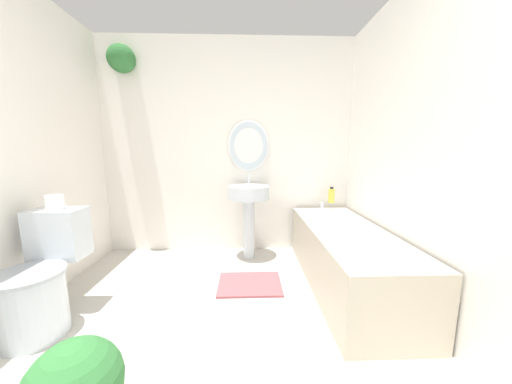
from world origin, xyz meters
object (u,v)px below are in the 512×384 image
shampoo_bottle (331,195)px  toilet_paper_roll (55,202)px  bathtub (345,256)px  toilet (41,281)px  pedestal_sink (249,202)px

shampoo_bottle → toilet_paper_roll: toilet_paper_roll is taller
bathtub → toilet: bearing=-167.8°
pedestal_sink → toilet: bearing=-141.2°
toilet → shampoo_bottle: bearing=27.9°
bathtub → toilet_paper_roll: (-2.20, -0.27, 0.54)m
pedestal_sink → shampoo_bottle: (0.94, 0.12, 0.05)m
toilet → toilet_paper_roll: bearing=90.0°
pedestal_sink → bathtub: 1.10m
toilet → pedestal_sink: (1.37, 1.10, 0.29)m
pedestal_sink → toilet_paper_roll: bearing=-146.8°
pedestal_sink → shampoo_bottle: 0.95m
toilet → toilet_paper_roll: toilet_paper_roll is taller
toilet → pedestal_sink: 1.78m
pedestal_sink → shampoo_bottle: bearing=7.4°
pedestal_sink → toilet_paper_roll: size_ratio=8.19×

